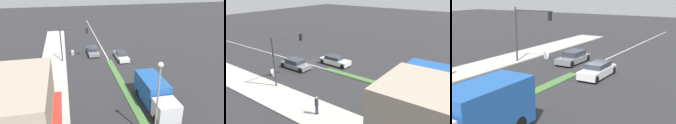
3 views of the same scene
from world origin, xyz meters
TOP-DOWN VIEW (x-y plane):
  - lane_marking_center at (0.00, 0.00)m, footprint 0.16×60.00m
  - traffic_signal_main at (6.12, 2.81)m, footprint 4.59×0.34m
  - warning_aframe_sign at (5.76, 0.02)m, footprint 0.45×0.53m
  - delivery_truck at (-2.20, 17.91)m, footprint 2.44×7.50m
  - van_white at (-2.20, 3.77)m, footprint 1.73×4.49m
  - suv_grey at (2.20, 0.29)m, footprint 1.85×4.34m

SIDE VIEW (x-z plane):
  - lane_marking_center at x=0.00m, z-range 0.00..0.01m
  - warning_aframe_sign at x=5.76m, z-range 0.01..0.84m
  - van_white at x=-2.20m, z-range -0.02..1.25m
  - suv_grey at x=2.20m, z-range -0.02..1.27m
  - delivery_truck at x=-2.20m, z-range 0.03..2.90m
  - traffic_signal_main at x=6.12m, z-range 1.10..6.70m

